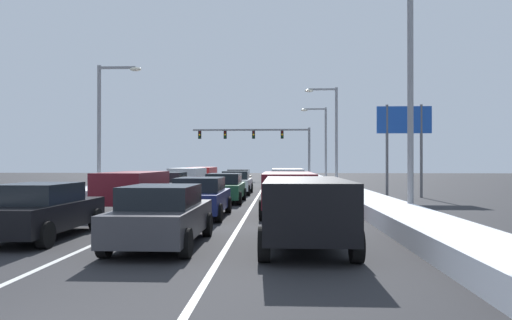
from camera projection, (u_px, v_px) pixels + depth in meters
name	position (u px, v px, depth m)	size (l,w,h in m)	color
ground_plane	(224.00, 201.00, 25.44)	(132.17, 132.17, 0.00)	#28282B
lane_stripe_between_right_lane_and_center_lane	(259.00, 194.00, 30.43)	(0.14, 55.92, 0.01)	silver
lane_stripe_between_center_lane_and_left_lane	(207.00, 194.00, 30.60)	(0.14, 55.92, 0.01)	silver
snow_bank_right_shoulder	(341.00, 190.00, 30.18)	(1.87, 55.92, 0.56)	white
snow_bank_left_shoulder	(127.00, 188.00, 30.85)	(1.95, 55.92, 0.74)	white
suv_black_right_lane_nearest	(305.00, 206.00, 11.45)	(2.16, 4.90, 1.67)	black
suv_maroon_right_lane_second	(288.00, 189.00, 18.49)	(2.16, 4.90, 1.67)	maroon
sedan_gray_right_lane_third	(288.00, 188.00, 24.18)	(2.00, 4.50, 1.51)	slate
suv_silver_right_lane_fourth	(287.00, 179.00, 30.28)	(2.16, 4.90, 1.67)	#B7BABF
sedan_red_right_lane_fifth	(283.00, 179.00, 36.41)	(2.00, 4.50, 1.51)	maroon
sedan_charcoal_center_lane_nearest	(162.00, 215.00, 11.70)	(2.00, 4.50, 1.51)	#38383D
sedan_navy_center_lane_second	(200.00, 197.00, 17.82)	(2.00, 4.50, 1.51)	navy
sedan_green_center_lane_third	(225.00, 188.00, 24.35)	(2.00, 4.50, 1.51)	#1E5633
sedan_white_center_lane_fourth	(236.00, 182.00, 30.98)	(2.00, 4.50, 1.51)	silver
sedan_tan_center_lane_fifth	(239.00, 179.00, 37.97)	(2.00, 4.50, 1.51)	#937F60
sedan_black_left_lane_nearest	(41.00, 210.00, 12.87)	(2.00, 4.50, 1.51)	black
suv_maroon_left_lane_second	(133.00, 187.00, 19.98)	(2.16, 4.90, 1.67)	maroon
sedan_gray_left_lane_third	(170.00, 185.00, 26.88)	(2.00, 4.50, 1.51)	slate
suv_silver_left_lane_fourth	(188.00, 177.00, 34.03)	(2.16, 4.90, 1.67)	#B7BABF
suv_red_left_lane_fifth	(202.00, 175.00, 39.97)	(2.16, 4.90, 1.67)	maroon
traffic_light_gantry	(265.00, 139.00, 55.85)	(14.00, 0.47, 6.20)	slate
street_lamp_right_near	(401.00, 71.00, 17.49)	(2.66, 0.36, 9.30)	gray
street_lamp_right_mid	(332.00, 128.00, 37.81)	(2.66, 0.36, 8.12)	gray
street_lamp_right_far	(322.00, 137.00, 47.95)	(2.66, 0.36, 7.68)	gray
street_lamp_left_mid	(105.00, 118.00, 27.91)	(2.66, 0.36, 7.86)	gray
roadside_sign_right	(404.00, 130.00, 27.78)	(3.20, 0.16, 5.50)	#59595B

